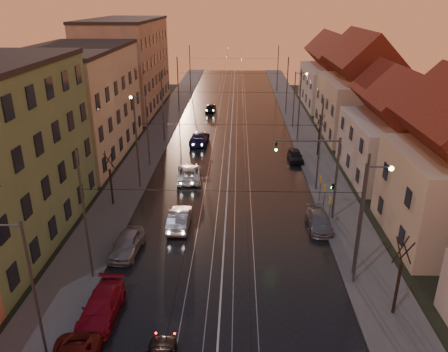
# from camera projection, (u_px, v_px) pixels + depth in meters

# --- Properties ---
(road) EXTENTS (16.00, 120.00, 0.04)m
(road) POSITION_uv_depth(u_px,v_px,m) (231.00, 140.00, 57.52)
(road) COLOR black
(road) RESTS_ON ground
(sidewalk_left) EXTENTS (4.00, 120.00, 0.15)m
(sidewalk_left) POSITION_uv_depth(u_px,v_px,m) (155.00, 139.00, 57.81)
(sidewalk_left) COLOR #4C4C4C
(sidewalk_left) RESTS_ON ground
(sidewalk_right) EXTENTS (4.00, 120.00, 0.15)m
(sidewalk_right) POSITION_uv_depth(u_px,v_px,m) (307.00, 140.00, 57.20)
(sidewalk_right) COLOR #4C4C4C
(sidewalk_right) RESTS_ON ground
(tram_rail_0) EXTENTS (0.06, 120.00, 0.03)m
(tram_rail_0) POSITION_uv_depth(u_px,v_px,m) (214.00, 139.00, 57.58)
(tram_rail_0) COLOR gray
(tram_rail_0) RESTS_ON road
(tram_rail_1) EXTENTS (0.06, 120.00, 0.03)m
(tram_rail_1) POSITION_uv_depth(u_px,v_px,m) (225.00, 139.00, 57.53)
(tram_rail_1) COLOR gray
(tram_rail_1) RESTS_ON road
(tram_rail_2) EXTENTS (0.06, 120.00, 0.03)m
(tram_rail_2) POSITION_uv_depth(u_px,v_px,m) (236.00, 140.00, 57.49)
(tram_rail_2) COLOR gray
(tram_rail_2) RESTS_ON road
(tram_rail_3) EXTENTS (0.06, 120.00, 0.03)m
(tram_rail_3) POSITION_uv_depth(u_px,v_px,m) (247.00, 140.00, 57.44)
(tram_rail_3) COLOR gray
(tram_rail_3) RESTS_ON road
(apartment_left_2) EXTENTS (10.00, 20.00, 12.00)m
(apartment_left_2) POSITION_uv_depth(u_px,v_px,m) (78.00, 104.00, 50.24)
(apartment_left_2) COLOR beige
(apartment_left_2) RESTS_ON ground
(apartment_left_3) EXTENTS (10.00, 24.00, 14.00)m
(apartment_left_3) POSITION_uv_depth(u_px,v_px,m) (127.00, 66.00, 72.08)
(apartment_left_3) COLOR #90755D
(apartment_left_3) RESTS_ON ground
(house_right_2) EXTENTS (9.18, 12.24, 9.20)m
(house_right_2) POSITION_uv_depth(u_px,v_px,m) (396.00, 133.00, 44.16)
(house_right_2) COLOR beige
(house_right_2) RESTS_ON ground
(house_right_3) EXTENTS (9.18, 14.28, 11.50)m
(house_right_3) POSITION_uv_depth(u_px,v_px,m) (360.00, 92.00, 57.61)
(house_right_3) COLOR beige
(house_right_3) RESTS_ON ground
(house_right_4) EXTENTS (9.18, 16.32, 10.00)m
(house_right_4) POSITION_uv_depth(u_px,v_px,m) (332.00, 76.00, 74.55)
(house_right_4) COLOR beige
(house_right_4) RESTS_ON ground
(catenary_pole_l_1) EXTENTS (0.16, 0.16, 9.00)m
(catenary_pole_l_1) POSITION_uv_depth(u_px,v_px,m) (85.00, 218.00, 27.40)
(catenary_pole_l_1) COLOR #595B60
(catenary_pole_l_1) RESTS_ON ground
(catenary_pole_r_1) EXTENTS (0.16, 0.16, 9.00)m
(catenary_pole_r_1) POSITION_uv_depth(u_px,v_px,m) (361.00, 222.00, 26.88)
(catenary_pole_r_1) COLOR #595B60
(catenary_pole_r_1) RESTS_ON ground
(catenary_pole_l_2) EXTENTS (0.16, 0.16, 9.00)m
(catenary_pole_l_2) POSITION_uv_depth(u_px,v_px,m) (137.00, 144.00, 41.28)
(catenary_pole_l_2) COLOR #595B60
(catenary_pole_l_2) RESTS_ON ground
(catenary_pole_r_2) EXTENTS (0.16, 0.16, 9.00)m
(catenary_pole_r_2) POSITION_uv_depth(u_px,v_px,m) (319.00, 146.00, 40.76)
(catenary_pole_r_2) COLOR #595B60
(catenary_pole_r_2) RESTS_ON ground
(catenary_pole_l_3) EXTENTS (0.16, 0.16, 9.00)m
(catenary_pole_l_3) POSITION_uv_depth(u_px,v_px,m) (163.00, 108.00, 55.17)
(catenary_pole_l_3) COLOR #595B60
(catenary_pole_l_3) RESTS_ON ground
(catenary_pole_r_3) EXTENTS (0.16, 0.16, 9.00)m
(catenary_pole_r_3) POSITION_uv_depth(u_px,v_px,m) (299.00, 109.00, 54.65)
(catenary_pole_r_3) COLOR #595B60
(catenary_pole_r_3) RESTS_ON ground
(catenary_pole_l_4) EXTENTS (0.16, 0.16, 9.00)m
(catenary_pole_l_4) POSITION_uv_depth(u_px,v_px,m) (178.00, 86.00, 69.05)
(catenary_pole_l_4) COLOR #595B60
(catenary_pole_l_4) RESTS_ON ground
(catenary_pole_r_4) EXTENTS (0.16, 0.16, 9.00)m
(catenary_pole_r_4) POSITION_uv_depth(u_px,v_px,m) (287.00, 86.00, 68.53)
(catenary_pole_r_4) COLOR #595B60
(catenary_pole_r_4) RESTS_ON ground
(catenary_pole_l_5) EXTENTS (0.16, 0.16, 9.00)m
(catenary_pole_l_5) POSITION_uv_depth(u_px,v_px,m) (190.00, 69.00, 85.71)
(catenary_pole_l_5) COLOR #595B60
(catenary_pole_l_5) RESTS_ON ground
(catenary_pole_r_5) EXTENTS (0.16, 0.16, 9.00)m
(catenary_pole_r_5) POSITION_uv_depth(u_px,v_px,m) (278.00, 69.00, 85.19)
(catenary_pole_r_5) COLOR #595B60
(catenary_pole_r_5) RESTS_ON ground
(street_lamp_0) EXTENTS (1.75, 0.32, 8.00)m
(street_lamp_0) POSITION_uv_depth(u_px,v_px,m) (25.00, 279.00, 20.79)
(street_lamp_0) COLOR #595B60
(street_lamp_0) RESTS_ON ground
(street_lamp_1) EXTENTS (1.75, 0.32, 8.00)m
(street_lamp_1) POSITION_uv_depth(u_px,v_px,m) (366.00, 210.00, 27.65)
(street_lamp_1) COLOR #595B60
(street_lamp_1) RESTS_ON ground
(street_lamp_2) EXTENTS (1.75, 0.32, 8.00)m
(street_lamp_2) POSITION_uv_depth(u_px,v_px,m) (144.00, 123.00, 46.71)
(street_lamp_2) COLOR #595B60
(street_lamp_2) RESTS_ON ground
(street_lamp_3) EXTENTS (1.75, 0.32, 8.00)m
(street_lamp_3) POSITION_uv_depth(u_px,v_px,m) (297.00, 94.00, 60.97)
(street_lamp_3) COLOR #595B60
(street_lamp_3) RESTS_ON ground
(traffic_light_mast) EXTENTS (5.30, 0.32, 7.20)m
(traffic_light_mast) POSITION_uv_depth(u_px,v_px,m) (325.00, 168.00, 35.19)
(traffic_light_mast) COLOR #595B60
(traffic_light_mast) RESTS_ON ground
(bare_tree_0) EXTENTS (1.09, 1.09, 5.11)m
(bare_tree_0) POSITION_uv_depth(u_px,v_px,m) (111.00, 180.00, 38.39)
(bare_tree_0) COLOR black
(bare_tree_0) RESTS_ON ground
(bare_tree_1) EXTENTS (1.09, 1.09, 5.11)m
(bare_tree_1) POSITION_uv_depth(u_px,v_px,m) (399.00, 279.00, 24.82)
(bare_tree_1) COLOR black
(bare_tree_1) RESTS_ON ground
(bare_tree_2) EXTENTS (1.09, 1.09, 5.11)m
(bare_tree_2) POSITION_uv_depth(u_px,v_px,m) (319.00, 136.00, 50.73)
(bare_tree_2) COLOR black
(bare_tree_2) RESTS_ON ground
(driving_car_1) EXTENTS (1.64, 4.62, 1.52)m
(driving_car_1) POSITION_uv_depth(u_px,v_px,m) (180.00, 218.00, 35.35)
(driving_car_1) COLOR #A4A4A9
(driving_car_1) RESTS_ON ground
(driving_car_2) EXTENTS (2.80, 5.36, 1.44)m
(driving_car_2) POSITION_uv_depth(u_px,v_px,m) (189.00, 173.00, 44.65)
(driving_car_2) COLOR white
(driving_car_2) RESTS_ON ground
(driving_car_3) EXTENTS (2.43, 5.44, 1.55)m
(driving_car_3) POSITION_uv_depth(u_px,v_px,m) (199.00, 138.00, 55.83)
(driving_car_3) COLOR #161844
(driving_car_3) RESTS_ON ground
(driving_car_4) EXTENTS (1.74, 4.02, 1.35)m
(driving_car_4) POSITION_uv_depth(u_px,v_px,m) (211.00, 108.00, 71.67)
(driving_car_4) COLOR black
(driving_car_4) RESTS_ON ground
(parked_left_2) EXTENTS (2.05, 4.84, 1.39)m
(parked_left_2) POSITION_uv_depth(u_px,v_px,m) (101.00, 306.00, 25.36)
(parked_left_2) COLOR maroon
(parked_left_2) RESTS_ON ground
(parked_left_3) EXTENTS (2.10, 4.55, 1.51)m
(parked_left_3) POSITION_uv_depth(u_px,v_px,m) (127.00, 244.00, 31.73)
(parked_left_3) COLOR gray
(parked_left_3) RESTS_ON ground
(parked_right_1) EXTENTS (1.80, 4.35, 1.26)m
(parked_right_1) POSITION_uv_depth(u_px,v_px,m) (319.00, 221.00, 35.20)
(parked_right_1) COLOR gray
(parked_right_1) RESTS_ON ground
(parked_right_2) EXTENTS (1.66, 3.88, 1.31)m
(parked_right_2) POSITION_uv_depth(u_px,v_px,m) (295.00, 156.00, 49.78)
(parked_right_2) COLOR black
(parked_right_2) RESTS_ON ground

